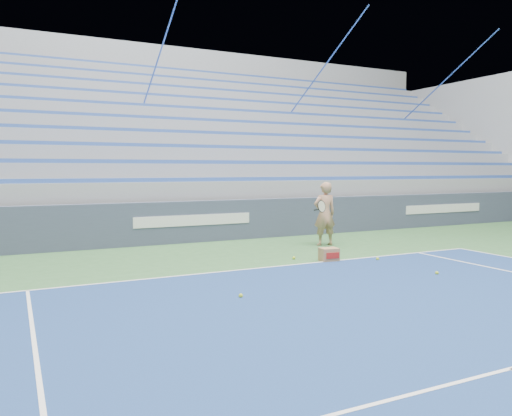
{
  "coord_description": "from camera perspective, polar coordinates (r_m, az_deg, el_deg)",
  "views": [
    {
      "loc": [
        -4.27,
        3.28,
        1.94
      ],
      "look_at": [
        0.18,
        12.38,
        1.15
      ],
      "focal_mm": 35.0,
      "sensor_mm": 36.0,
      "label": 1
    }
  ],
  "objects": [
    {
      "name": "tennis_ball_0",
      "position": [
        10.98,
        13.72,
        -5.67
      ],
      "size": [
        0.07,
        0.07,
        0.07
      ],
      "primitive_type": "sphere",
      "color": "#BED52B",
      "rests_on": "ground"
    },
    {
      "name": "tennis_ball_3",
      "position": [
        7.64,
        -1.76,
        -9.99
      ],
      "size": [
        0.07,
        0.07,
        0.07
      ],
      "primitive_type": "sphere",
      "color": "#BED52B",
      "rests_on": "ground"
    },
    {
      "name": "tennis_player",
      "position": [
        12.78,
        7.85,
        -0.66
      ],
      "size": [
        0.92,
        0.85,
        1.62
      ],
      "color": "tan",
      "rests_on": "ground"
    },
    {
      "name": "tennis_ball_2",
      "position": [
        10.83,
        4.34,
        -5.7
      ],
      "size": [
        0.07,
        0.07,
        0.07
      ],
      "primitive_type": "sphere",
      "color": "#BED52B",
      "rests_on": "ground"
    },
    {
      "name": "sponsor_barrier",
      "position": [
        13.39,
        -7.29,
        -1.54
      ],
      "size": [
        30.0,
        0.32,
        1.1
      ],
      "color": "#3A4359",
      "rests_on": "ground"
    },
    {
      "name": "tennis_ball_1",
      "position": [
        9.83,
        19.97,
        -7.0
      ],
      "size": [
        0.07,
        0.07,
        0.07
      ],
      "primitive_type": "sphere",
      "color": "#BED52B",
      "rests_on": "ground"
    },
    {
      "name": "ball_box",
      "position": [
        10.69,
        8.34,
        -5.29
      ],
      "size": [
        0.4,
        0.33,
        0.28
      ],
      "color": "#99704A",
      "rests_on": "ground"
    },
    {
      "name": "bleachers",
      "position": [
        18.82,
        -13.0,
        5.6
      ],
      "size": [
        31.0,
        9.15,
        7.3
      ],
      "color": "#92959A",
      "rests_on": "ground"
    }
  ]
}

